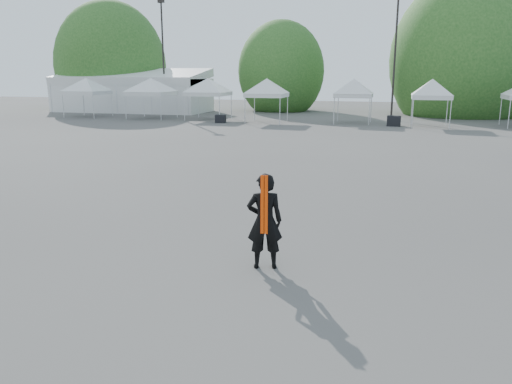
# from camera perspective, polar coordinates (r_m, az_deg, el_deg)

# --- Properties ---
(ground) EXTENTS (120.00, 120.00, 0.00)m
(ground) POSITION_cam_1_polar(r_m,az_deg,el_deg) (11.43, -2.13, -5.36)
(ground) COLOR #474442
(ground) RESTS_ON ground
(marquee) EXTENTS (15.00, 6.25, 4.23)m
(marquee) POSITION_cam_1_polar(r_m,az_deg,el_deg) (51.92, -13.96, 11.09)
(marquee) COLOR silver
(marquee) RESTS_ON ground
(light_pole_west) EXTENTS (0.60, 0.25, 10.30)m
(light_pole_west) POSITION_cam_1_polar(r_m,az_deg,el_deg) (49.21, -10.58, 15.59)
(light_pole_west) COLOR black
(light_pole_west) RESTS_ON ground
(light_pole_east) EXTENTS (0.60, 0.25, 9.80)m
(light_pole_east) POSITION_cam_1_polar(r_m,az_deg,el_deg) (42.35, 15.63, 15.38)
(light_pole_east) COLOR black
(light_pole_east) RESTS_ON ground
(tree_far_w) EXTENTS (4.80, 4.80, 7.30)m
(tree_far_w) POSITION_cam_1_polar(r_m,az_deg,el_deg) (56.50, -16.24, 13.72)
(tree_far_w) COLOR #382314
(tree_far_w) RESTS_ON ground
(tree_mid_w) EXTENTS (4.16, 4.16, 6.33)m
(tree_mid_w) POSITION_cam_1_polar(r_m,az_deg,el_deg) (51.56, 2.90, 13.63)
(tree_mid_w) COLOR #382314
(tree_mid_w) RESTS_ON ground
(tree_mid_e) EXTENTS (5.12, 5.12, 7.79)m
(tree_mid_e) POSITION_cam_1_polar(r_m,az_deg,el_deg) (49.65, 22.74, 13.71)
(tree_mid_e) COLOR #382314
(tree_mid_e) RESTS_ON ground
(tent_a) EXTENTS (4.42, 4.42, 3.88)m
(tent_a) POSITION_cam_1_polar(r_m,az_deg,el_deg) (46.36, -18.83, 11.91)
(tent_a) COLOR silver
(tent_a) RESTS_ON ground
(tent_b) EXTENTS (4.74, 4.74, 3.88)m
(tent_b) POSITION_cam_1_polar(r_m,az_deg,el_deg) (43.34, -11.94, 12.27)
(tent_b) COLOR silver
(tent_b) RESTS_ON ground
(tent_c) EXTENTS (4.49, 4.49, 3.88)m
(tent_c) POSITION_cam_1_polar(r_m,az_deg,el_deg) (41.61, -5.53, 12.45)
(tent_c) COLOR silver
(tent_c) RESTS_ON ground
(tent_d) EXTENTS (4.10, 4.10, 3.88)m
(tent_d) POSITION_cam_1_polar(r_m,az_deg,el_deg) (38.81, 1.24, 12.45)
(tent_d) COLOR silver
(tent_d) RESTS_ON ground
(tent_e) EXTENTS (3.90, 3.90, 3.88)m
(tent_e) POSITION_cam_1_polar(r_m,az_deg,el_deg) (38.92, 11.16, 12.21)
(tent_e) COLOR silver
(tent_e) RESTS_ON ground
(tent_f) EXTENTS (3.75, 3.75, 3.88)m
(tent_f) POSITION_cam_1_polar(r_m,az_deg,el_deg) (37.62, 19.53, 11.68)
(tent_f) COLOR silver
(tent_f) RESTS_ON ground
(man) EXTENTS (0.78, 0.63, 1.87)m
(man) POSITION_cam_1_polar(r_m,az_deg,el_deg) (9.49, 0.99, -3.35)
(man) COLOR black
(man) RESTS_ON ground
(crate_west) EXTENTS (0.87, 0.73, 0.61)m
(crate_west) POSITION_cam_1_polar(r_m,az_deg,el_deg) (38.76, -4.07, 8.34)
(crate_west) COLOR black
(crate_west) RESTS_ON ground
(crate_mid) EXTENTS (0.98, 0.77, 0.74)m
(crate_mid) POSITION_cam_1_polar(r_m,az_deg,el_deg) (37.53, 15.48, 7.84)
(crate_mid) COLOR black
(crate_mid) RESTS_ON ground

